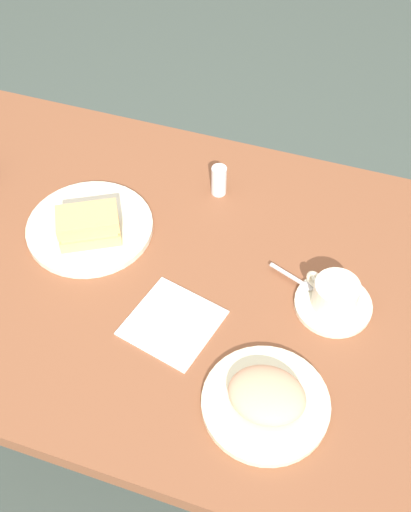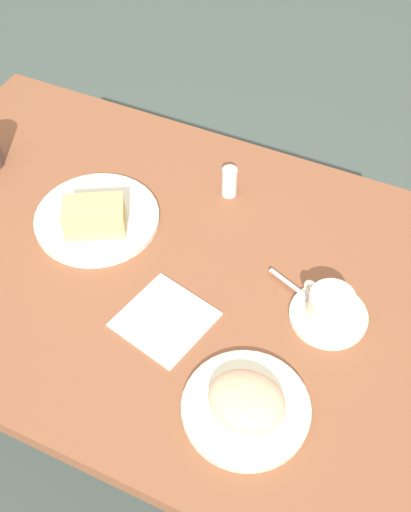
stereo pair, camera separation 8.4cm
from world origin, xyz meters
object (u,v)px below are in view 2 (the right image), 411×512
side_plate (246,408)px  coffee_cup (330,304)px  salt_shaker (229,182)px  sandwich_front (94,216)px  spoon (297,289)px  coffee_saucer (328,316)px  sandwich_plate (97,218)px  napkin (165,319)px  dining_table (148,288)px

side_plate → coffee_cup: bearing=74.7°
salt_shaker → side_plate: bearing=-63.3°
side_plate → salt_shaker: salt_shaker is taller
sandwich_front → spoon: 0.42m
sandwich_front → coffee_saucer: 0.49m
coffee_cup → side_plate: (-0.06, -0.23, -0.03)m
salt_shaker → spoon: bearing=-40.8°
sandwich_plate → coffee_cup: (0.50, -0.03, 0.03)m
coffee_cup → side_plate: coffee_cup is taller
spoon → napkin: (-0.20, -0.16, -0.01)m
sandwich_plate → sandwich_front: 0.05m
spoon → salt_shaker: 0.29m
coffee_cup → spoon: (-0.07, 0.03, -0.03)m
dining_table → coffee_saucer: bearing=2.5°
dining_table → napkin: size_ratio=7.98×
dining_table → sandwich_front: 0.19m
spoon → salt_shaker: salt_shaker is taller
spoon → napkin: spoon is taller
dining_table → sandwich_front: size_ratio=8.58×
coffee_saucer → napkin: size_ratio=0.95×
side_plate → sandwich_front: bearing=150.9°
sandwich_plate → coffee_cup: bearing=-3.4°
coffee_cup → salt_shaker: salt_shaker is taller
coffee_saucer → salt_shaker: bearing=143.3°
coffee_cup → side_plate: 0.24m
sandwich_plate → sandwich_front: bearing=-59.6°
coffee_saucer → napkin: coffee_saucer is taller
salt_shaker → dining_table: bearing=-108.8°
coffee_saucer → side_plate: size_ratio=0.67×
side_plate → napkin: (-0.20, 0.10, -0.01)m
sandwich_plate → spoon: 0.43m
spoon → napkin: 0.25m
sandwich_front → spoon: sandwich_front is taller
side_plate → coffee_saucer: bearing=74.3°
side_plate → salt_shaker: (-0.23, 0.45, 0.03)m
sandwich_front → napkin: sandwich_front is taller
dining_table → side_plate: (0.31, -0.22, 0.11)m
coffee_saucer → sandwich_front: bearing=179.5°
napkin → coffee_cup: bearing=26.3°
coffee_cup → side_plate: size_ratio=0.48×
spoon → coffee_cup: bearing=-20.8°
spoon → sandwich_front: bearing=-176.8°
coffee_saucer → napkin: bearing=-154.0°
napkin → sandwich_front: bearing=149.0°
spoon → dining_table: bearing=-171.8°
dining_table → coffee_cup: size_ratio=11.69×
sandwich_front → salt_shaker: sandwich_front is taller
dining_table → sandwich_front: (-0.12, 0.02, 0.14)m
coffee_cup → salt_shaker: bearing=143.2°
coffee_saucer → salt_shaker: (-0.29, 0.22, 0.03)m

